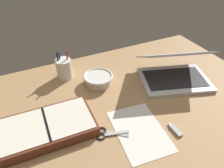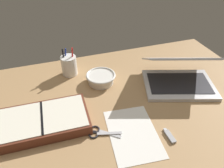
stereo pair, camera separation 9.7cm
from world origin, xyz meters
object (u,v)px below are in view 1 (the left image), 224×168
scissors (105,133)px  laptop (174,71)px  pen_cup (64,69)px  planner (47,128)px  bowl (98,79)px

scissors → laptop: bearing=48.4°
laptop → pen_cup: 55.67cm
planner → scissors: 22.22cm
laptop → scissors: (-46.18, -18.06, -4.54)cm
pen_cup → scissors: 43.98cm
pen_cup → scissors: bearing=-85.7°
pen_cup → planner: size_ratio=0.44×
pen_cup → laptop: bearing=-27.3°
laptop → bowl: size_ratio=2.73×
pen_cup → scissors: (3.30, -43.58, -4.91)cm
laptop → planner: laptop is taller
bowl → planner: 35.90cm
laptop → scissors: laptop is taller
bowl → planner: (-29.55, -20.38, -0.48)cm
planner → bowl: bearing=36.4°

